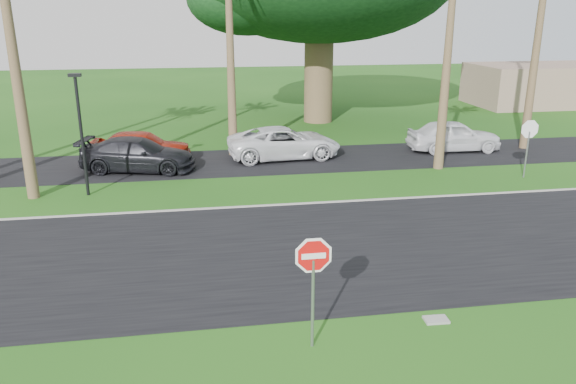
# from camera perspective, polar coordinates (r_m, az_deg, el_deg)

# --- Properties ---
(ground) EXTENTS (120.00, 120.00, 0.00)m
(ground) POSITION_cam_1_polar(r_m,az_deg,el_deg) (14.88, -1.80, -9.25)
(ground) COLOR #1A4A12
(ground) RESTS_ON ground
(road) EXTENTS (120.00, 8.00, 0.02)m
(road) POSITION_cam_1_polar(r_m,az_deg,el_deg) (16.67, -2.71, -6.12)
(road) COLOR black
(road) RESTS_ON ground
(parking_strip) EXTENTS (120.00, 5.00, 0.02)m
(parking_strip) POSITION_cam_1_polar(r_m,az_deg,el_deg) (26.57, -5.34, 3.04)
(parking_strip) COLOR black
(parking_strip) RESTS_ON ground
(curb) EXTENTS (120.00, 0.12, 0.06)m
(curb) POSITION_cam_1_polar(r_m,az_deg,el_deg) (20.41, -4.03, -1.48)
(curb) COLOR gray
(curb) RESTS_ON ground
(stop_sign_near) EXTENTS (1.05, 0.07, 2.62)m
(stop_sign_near) POSITION_cam_1_polar(r_m,az_deg,el_deg) (11.52, 2.58, -7.94)
(stop_sign_near) COLOR gray
(stop_sign_near) RESTS_ON ground
(stop_sign_far) EXTENTS (1.05, 0.07, 2.62)m
(stop_sign_far) POSITION_cam_1_polar(r_m,az_deg,el_deg) (25.67, 23.27, 5.18)
(stop_sign_far) COLOR gray
(stop_sign_far) RESTS_ON ground
(streetlight_right) EXTENTS (0.45, 0.25, 4.64)m
(streetlight_right) POSITION_cam_1_polar(r_m,az_deg,el_deg) (22.45, -20.31, 6.17)
(streetlight_right) COLOR black
(streetlight_right) RESTS_ON ground
(building_far) EXTENTS (10.00, 6.00, 3.00)m
(building_far) POSITION_cam_1_polar(r_m,az_deg,el_deg) (47.10, 24.25, 9.91)
(building_far) COLOR gray
(building_far) RESTS_ON ground
(car_red) EXTENTS (4.73, 2.41, 1.54)m
(car_red) POSITION_cam_1_polar(r_m,az_deg,el_deg) (27.04, -14.70, 4.45)
(car_red) COLOR #A9220E
(car_red) RESTS_ON ground
(car_dark) EXTENTS (5.33, 3.02, 1.46)m
(car_dark) POSITION_cam_1_polar(r_m,az_deg,el_deg) (25.72, -15.02, 3.65)
(car_dark) COLOR black
(car_dark) RESTS_ON ground
(car_minivan) EXTENTS (5.58, 2.91, 1.50)m
(car_minivan) POSITION_cam_1_polar(r_m,az_deg,el_deg) (27.05, -0.38, 5.00)
(car_minivan) COLOR white
(car_minivan) RESTS_ON ground
(car_pickup) EXTENTS (4.67, 2.02, 1.57)m
(car_pickup) POSITION_cam_1_polar(r_m,az_deg,el_deg) (29.65, 16.49, 5.48)
(car_pickup) COLOR white
(car_pickup) RESTS_ON ground
(utility_slab) EXTENTS (0.56, 0.37, 0.06)m
(utility_slab) POSITION_cam_1_polar(r_m,az_deg,el_deg) (13.66, 14.81, -12.43)
(utility_slab) COLOR gray
(utility_slab) RESTS_ON ground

